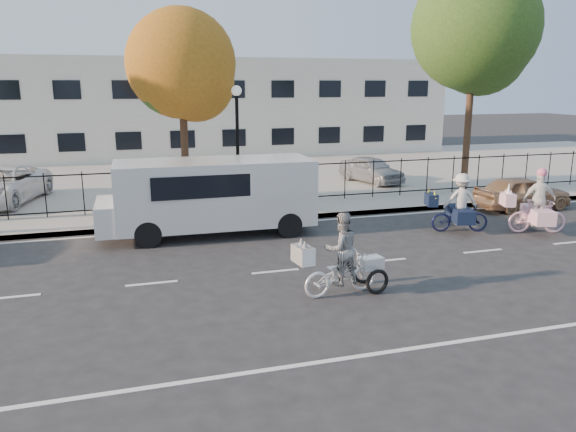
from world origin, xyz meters
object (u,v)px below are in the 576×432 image
object	(u,v)px
white_van	(211,194)
lot_car_d	(371,169)
bull_bike	(459,209)
zebra_trike	(341,263)
unicorn_bike	(537,209)
gold_sedan	(522,193)
lamppost	(237,125)
lot_car_b	(1,186)

from	to	relation	value
white_van	lot_car_d	world-z (taller)	white_van
bull_bike	zebra_trike	bearing A→B (deg)	140.98
zebra_trike	white_van	distance (m)	6.18
unicorn_bike	gold_sedan	distance (m)	3.53
bull_bike	lamppost	bearing A→B (deg)	67.63
lot_car_b	gold_sedan	bearing A→B (deg)	-2.95
bull_bike	gold_sedan	size ratio (longest dim) A/B	0.56
lamppost	unicorn_bike	distance (m)	10.22
unicorn_bike	lot_car_d	bearing A→B (deg)	26.54
gold_sedan	lot_car_d	size ratio (longest dim) A/B	1.05
lot_car_b	lot_car_d	xyz separation A→B (m)	(15.21, 0.27, -0.09)
lot_car_d	bull_bike	bearing A→B (deg)	-110.55
unicorn_bike	bull_bike	distance (m)	2.35
lot_car_b	lot_car_d	size ratio (longest dim) A/B	1.41
bull_bike	white_van	xyz separation A→B (m)	(-7.47, 1.91, 0.53)
unicorn_bike	white_van	bearing A→B (deg)	91.98
lamppost	lot_car_d	world-z (taller)	lamppost
lamppost	zebra_trike	size ratio (longest dim) A/B	1.99
zebra_trike	lot_car_d	world-z (taller)	zebra_trike
zebra_trike	lot_car_d	xyz separation A→B (m)	(6.38, 12.17, 0.03)
bull_bike	gold_sedan	distance (m)	4.59
unicorn_bike	lot_car_b	xyz separation A→B (m)	(-16.58, 8.82, 0.08)
lamppost	unicorn_bike	xyz separation A→B (m)	(8.23, -5.59, -2.35)
bull_bike	white_van	distance (m)	7.73
gold_sedan	bull_bike	bearing A→B (deg)	115.60
bull_bike	gold_sedan	xyz separation A→B (m)	(4.06, 2.13, -0.12)
unicorn_bike	white_van	distance (m)	10.06
white_van	lot_car_b	distance (m)	9.21
bull_bike	lot_car_b	xyz separation A→B (m)	(-14.39, 7.97, 0.10)
zebra_trike	gold_sedan	bearing A→B (deg)	-65.78
lot_car_d	white_van	bearing A→B (deg)	-157.50
white_van	gold_sedan	bearing A→B (deg)	2.47
gold_sedan	lot_car_d	world-z (taller)	lot_car_d
unicorn_bike	gold_sedan	size ratio (longest dim) A/B	0.57
lamppost	white_van	size ratio (longest dim) A/B	0.67
zebra_trike	gold_sedan	xyz separation A→B (m)	(9.62, 6.07, -0.09)
unicorn_bike	gold_sedan	bearing A→B (deg)	-14.07
zebra_trike	bull_bike	bearing A→B (deg)	-62.72
zebra_trike	unicorn_bike	bearing A→B (deg)	-76.35
bull_bike	lot_car_d	world-z (taller)	bull_bike
lamppost	lot_car_b	distance (m)	9.24
unicorn_bike	bull_bike	world-z (taller)	unicorn_bike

